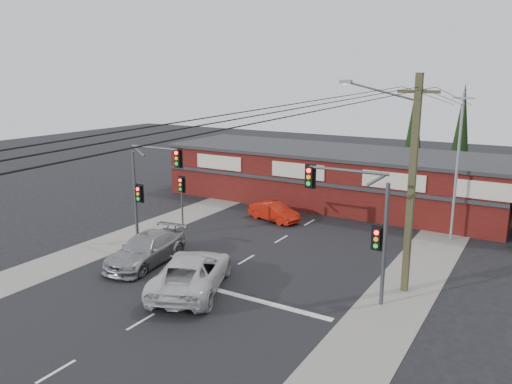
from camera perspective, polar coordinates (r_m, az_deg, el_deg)
The scene contains 18 objects.
ground at distance 25.64m, azimuth -4.19°, elevation -9.51°, with size 120.00×120.00×0.00m, color black.
road_strip at distance 29.59m, azimuth 1.37°, elevation -6.31°, with size 14.00×70.00×0.01m, color black.
verge_left at distance 34.35m, azimuth -11.10°, elevation -3.76°, with size 3.00×70.00×0.02m, color gray.
verge_right at distance 26.76m, azimuth 17.65°, elevation -9.11°, with size 3.00×70.00×0.02m, color gray.
stop_line at distance 22.76m, azimuth 1.01°, elevation -12.50°, with size 6.50×0.35×0.01m, color silver.
white_suv at distance 23.91m, azimuth -7.36°, elevation -9.09°, with size 2.86×6.20×1.72m, color silver.
silver_suv at distance 27.50m, azimuth -12.45°, elevation -6.43°, with size 2.23×5.49×1.59m, color gray.
red_sedan at distance 34.69m, azimuth 2.06°, elevation -2.26°, with size 1.36×3.90×1.29m, color #B51A0B.
lane_dashes at distance 24.50m, azimuth -6.29°, elevation -10.65°, with size 0.12×34.52×0.01m.
shop_building at distance 39.91m, azimuth 8.61°, elevation 1.86°, with size 27.30×8.40×4.22m.
conifer_near at distance 44.72m, azimuth 17.60°, elevation 6.94°, with size 1.80×1.80×9.25m.
conifer_far at distance 46.03m, azimuth 22.45°, elevation 6.72°, with size 1.80×1.80×9.25m.
traffic_mast_left at distance 29.89m, azimuth -12.27°, elevation 1.40°, with size 3.77×0.27×5.97m.
traffic_mast_right at distance 22.24m, azimuth 11.85°, elevation -2.58°, with size 3.96×0.27×5.97m.
pedestal_signal at distance 33.65m, azimuth -8.49°, elevation 0.21°, with size 0.55×0.27×3.38m.
utility_pole at distance 23.37m, azimuth 17.09°, elevation 1.54°, with size 4.38×0.59×10.00m.
steel_pole at distance 32.09m, azimuth 22.02°, elevation 2.94°, with size 1.20×0.16×9.00m.
power_lines at distance 17.66m, azimuth 13.89°, elevation 10.08°, with size 2.01×29.00×1.22m.
Camera 1 is at (13.64, -19.33, 9.89)m, focal length 35.00 mm.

